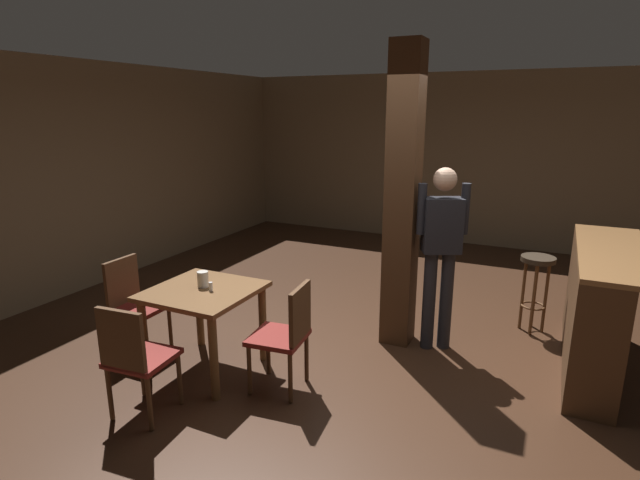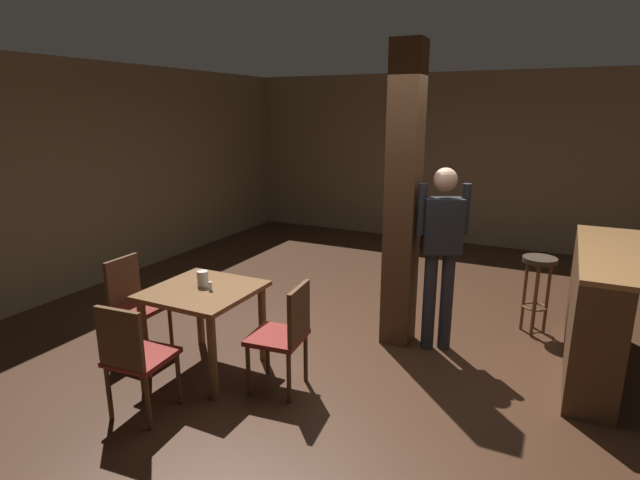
% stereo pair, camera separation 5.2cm
% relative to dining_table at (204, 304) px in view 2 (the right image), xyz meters
% --- Properties ---
extents(ground_plane, '(10.80, 10.80, 0.00)m').
position_rel_dining_table_xyz_m(ground_plane, '(1.27, 0.89, -0.60)').
color(ground_plane, '#382114').
extents(wall_back, '(8.00, 0.10, 2.80)m').
position_rel_dining_table_xyz_m(wall_back, '(1.27, 5.39, 0.80)').
color(wall_back, '#756047').
rests_on(wall_back, ground_plane).
extents(wall_left, '(0.10, 9.00, 2.80)m').
position_rel_dining_table_xyz_m(wall_left, '(-2.73, 0.89, 0.80)').
color(wall_left, '#756047').
rests_on(wall_left, ground_plane).
extents(pillar, '(0.28, 0.28, 2.80)m').
position_rel_dining_table_xyz_m(pillar, '(1.33, 1.27, 0.80)').
color(pillar, '#422816').
rests_on(pillar, ground_plane).
extents(dining_table, '(0.85, 0.85, 0.74)m').
position_rel_dining_table_xyz_m(dining_table, '(0.00, 0.00, 0.00)').
color(dining_table, brown).
rests_on(dining_table, ground_plane).
extents(chair_south, '(0.46, 0.46, 0.89)m').
position_rel_dining_table_xyz_m(chair_south, '(0.01, -0.80, -0.10)').
color(chair_south, maroon).
rests_on(chair_south, ground_plane).
extents(chair_west, '(0.43, 0.43, 0.89)m').
position_rel_dining_table_xyz_m(chair_west, '(-0.80, -0.02, -0.10)').
color(chair_west, maroon).
rests_on(chair_west, ground_plane).
extents(chair_east, '(0.46, 0.46, 0.89)m').
position_rel_dining_table_xyz_m(chair_east, '(0.80, 0.01, -0.10)').
color(chair_east, maroon).
rests_on(chair_east, ground_plane).
extents(napkin_cup, '(0.09, 0.09, 0.14)m').
position_rel_dining_table_xyz_m(napkin_cup, '(-0.03, 0.04, 0.21)').
color(napkin_cup, beige).
rests_on(napkin_cup, dining_table).
extents(salt_shaker, '(0.03, 0.03, 0.08)m').
position_rel_dining_table_xyz_m(salt_shaker, '(0.09, -0.01, 0.18)').
color(salt_shaker, silver).
rests_on(salt_shaker, dining_table).
extents(standing_person, '(0.46, 0.33, 1.72)m').
position_rel_dining_table_xyz_m(standing_person, '(1.71, 1.28, 0.40)').
color(standing_person, black).
rests_on(standing_person, ground_plane).
extents(bar_counter, '(0.56, 1.90, 1.07)m').
position_rel_dining_table_xyz_m(bar_counter, '(3.00, 1.53, -0.06)').
color(bar_counter, brown).
rests_on(bar_counter, ground_plane).
extents(bar_stool_near, '(0.33, 0.33, 0.79)m').
position_rel_dining_table_xyz_m(bar_stool_near, '(2.52, 2.08, -0.02)').
color(bar_stool_near, '#2D2319').
rests_on(bar_stool_near, ground_plane).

